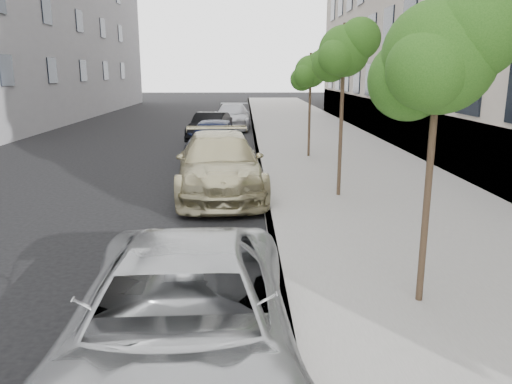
{
  "coord_description": "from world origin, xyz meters",
  "views": [
    {
      "loc": [
        0.6,
        -5.29,
        3.45
      ],
      "look_at": [
        0.8,
        2.76,
        1.5
      ],
      "focal_mm": 35.0,
      "sensor_mm": 36.0,
      "label": 1
    }
  ],
  "objects_px": {
    "minivan": "(181,323)",
    "sedan_blue": "(213,138)",
    "sedan_rear": "(232,117)",
    "suv": "(220,164)",
    "tree_near": "(441,57)",
    "sedan_black": "(210,127)",
    "tree_mid": "(345,51)",
    "tree_far": "(311,71)"
  },
  "relations": [
    {
      "from": "minivan",
      "to": "sedan_blue",
      "type": "xyz_separation_m",
      "value": [
        -0.55,
        15.27,
        0.04
      ]
    },
    {
      "from": "sedan_rear",
      "to": "suv",
      "type": "bearing_deg",
      "value": -88.14
    },
    {
      "from": "tree_near",
      "to": "sedan_black",
      "type": "distance_m",
      "value": 19.31
    },
    {
      "from": "sedan_rear",
      "to": "sedan_blue",
      "type": "bearing_deg",
      "value": -91.16
    },
    {
      "from": "tree_near",
      "to": "minivan",
      "type": "xyz_separation_m",
      "value": [
        -3.33,
        -1.78,
        -2.88
      ]
    },
    {
      "from": "tree_mid",
      "to": "tree_far",
      "type": "xyz_separation_m",
      "value": [
        -0.0,
        6.5,
        -0.51
      ]
    },
    {
      "from": "tree_far",
      "to": "suv",
      "type": "height_order",
      "value": "tree_far"
    },
    {
      "from": "tree_mid",
      "to": "sedan_black",
      "type": "distance_m",
      "value": 13.25
    },
    {
      "from": "sedan_blue",
      "to": "tree_near",
      "type": "bearing_deg",
      "value": -70.89
    },
    {
      "from": "tree_near",
      "to": "sedan_rear",
      "type": "bearing_deg",
      "value": 97.91
    },
    {
      "from": "tree_near",
      "to": "suv",
      "type": "xyz_separation_m",
      "value": [
        -3.33,
        7.34,
        -2.78
      ]
    },
    {
      "from": "sedan_black",
      "to": "sedan_rear",
      "type": "relative_size",
      "value": 0.82
    },
    {
      "from": "tree_near",
      "to": "minivan",
      "type": "height_order",
      "value": "tree_near"
    },
    {
      "from": "tree_near",
      "to": "minivan",
      "type": "bearing_deg",
      "value": -151.83
    },
    {
      "from": "tree_near",
      "to": "sedan_blue",
      "type": "bearing_deg",
      "value": 106.05
    },
    {
      "from": "tree_mid",
      "to": "sedan_blue",
      "type": "xyz_separation_m",
      "value": [
        -3.88,
        6.99,
        -3.16
      ]
    },
    {
      "from": "sedan_black",
      "to": "sedan_rear",
      "type": "distance_m",
      "value": 5.45
    },
    {
      "from": "sedan_black",
      "to": "sedan_rear",
      "type": "height_order",
      "value": "sedan_rear"
    },
    {
      "from": "minivan",
      "to": "suv",
      "type": "xyz_separation_m",
      "value": [
        0.0,
        9.12,
        0.1
      ]
    },
    {
      "from": "tree_near",
      "to": "suv",
      "type": "distance_m",
      "value": 8.52
    },
    {
      "from": "tree_far",
      "to": "suv",
      "type": "relative_size",
      "value": 0.69
    },
    {
      "from": "tree_far",
      "to": "sedan_black",
      "type": "distance_m",
      "value": 7.59
    },
    {
      "from": "minivan",
      "to": "sedan_rear",
      "type": "relative_size",
      "value": 1.04
    },
    {
      "from": "tree_far",
      "to": "sedan_blue",
      "type": "relative_size",
      "value": 0.88
    },
    {
      "from": "sedan_black",
      "to": "sedan_rear",
      "type": "bearing_deg",
      "value": 89.01
    },
    {
      "from": "tree_mid",
      "to": "suv",
      "type": "xyz_separation_m",
      "value": [
        -3.33,
        0.84,
        -3.1
      ]
    },
    {
      "from": "tree_mid",
      "to": "sedan_rear",
      "type": "bearing_deg",
      "value": 100.8
    },
    {
      "from": "tree_far",
      "to": "sedan_blue",
      "type": "distance_m",
      "value": 4.72
    },
    {
      "from": "tree_mid",
      "to": "suv",
      "type": "bearing_deg",
      "value": 165.83
    },
    {
      "from": "sedan_rear",
      "to": "minivan",
      "type": "bearing_deg",
      "value": -88.14
    },
    {
      "from": "sedan_blue",
      "to": "sedan_black",
      "type": "relative_size",
      "value": 1.09
    },
    {
      "from": "tree_mid",
      "to": "tree_near",
      "type": "bearing_deg",
      "value": -90.0
    },
    {
      "from": "tree_mid",
      "to": "sedan_black",
      "type": "height_order",
      "value": "tree_mid"
    },
    {
      "from": "tree_mid",
      "to": "minivan",
      "type": "bearing_deg",
      "value": -111.89
    },
    {
      "from": "suv",
      "to": "sedan_blue",
      "type": "xyz_separation_m",
      "value": [
        -0.55,
        6.15,
        -0.06
      ]
    },
    {
      "from": "tree_far",
      "to": "suv",
      "type": "distance_m",
      "value": 7.06
    },
    {
      "from": "tree_far",
      "to": "sedan_rear",
      "type": "height_order",
      "value": "tree_far"
    },
    {
      "from": "tree_near",
      "to": "sedan_black",
      "type": "relative_size",
      "value": 1.02
    },
    {
      "from": "tree_far",
      "to": "sedan_black",
      "type": "height_order",
      "value": "tree_far"
    },
    {
      "from": "tree_far",
      "to": "minivan",
      "type": "relative_size",
      "value": 0.75
    },
    {
      "from": "tree_mid",
      "to": "sedan_blue",
      "type": "height_order",
      "value": "tree_mid"
    },
    {
      "from": "sedan_blue",
      "to": "sedan_black",
      "type": "bearing_deg",
      "value": 98.18
    }
  ]
}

